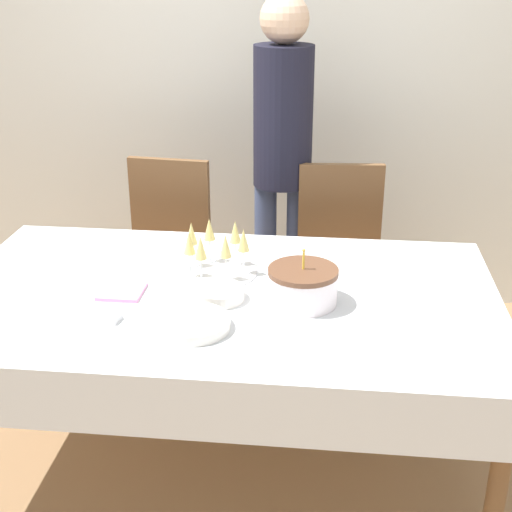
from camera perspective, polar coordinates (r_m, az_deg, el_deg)
ground_plane at (r=2.93m, az=-2.44°, el=-16.30°), size 12.00×12.00×0.00m
wall_back at (r=3.89m, az=0.84°, el=15.54°), size 8.00×0.05×2.70m
dining_table at (r=2.57m, az=-2.69°, el=-4.90°), size 1.94×1.13×0.75m
dining_chair_far_left at (r=3.48m, az=-7.30°, el=0.38°), size 0.46×0.46×0.96m
dining_chair_far_right at (r=3.40m, az=6.73°, el=-0.22°), size 0.45×0.45×0.96m
birthday_cake at (r=2.42m, az=3.77°, el=-2.39°), size 0.24×0.24×0.20m
champagne_tray at (r=2.64m, az=-3.41°, el=0.38°), size 0.33×0.33×0.18m
plate_stack_main at (r=2.28m, az=-5.09°, el=-5.41°), size 0.24×0.24×0.03m
plate_stack_dessert at (r=2.46m, az=-3.04°, el=-3.03°), size 0.17×0.17×0.04m
cake_knife at (r=2.28m, az=6.30°, el=-5.93°), size 0.30×0.06×0.00m
fork_pile at (r=2.39m, az=-12.75°, el=-4.70°), size 0.18×0.08×0.02m
napkin_pile at (r=2.55m, az=-10.69°, el=-2.80°), size 0.15×0.15×0.01m
person_standing at (r=3.42m, az=2.15°, el=9.10°), size 0.28×0.28×1.70m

